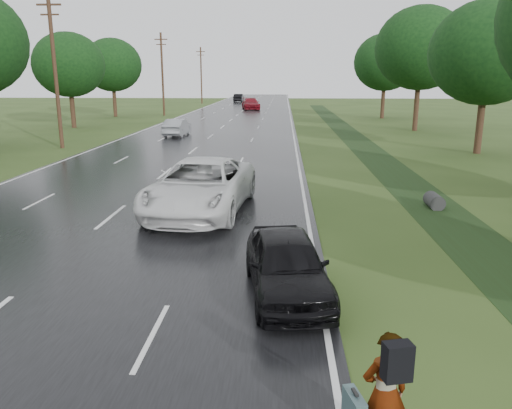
{
  "coord_description": "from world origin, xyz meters",
  "views": [
    {
      "loc": [
        5.88,
        -8.23,
        4.69
      ],
      "look_at": [
        5.16,
        5.02,
        1.3
      ],
      "focal_mm": 35.0,
      "sensor_mm": 36.0,
      "label": 1
    }
  ],
  "objects_px": {
    "white_pickup": "(201,186)",
    "dark_sedan": "(287,264)",
    "silver_sedan": "(177,127)",
    "pedestrian": "(384,392)"
  },
  "relations": [
    {
      "from": "pedestrian",
      "to": "dark_sedan",
      "type": "xyz_separation_m",
      "value": [
        -1.18,
        4.7,
        -0.14
      ]
    },
    {
      "from": "white_pickup",
      "to": "dark_sedan",
      "type": "relative_size",
      "value": 1.63
    },
    {
      "from": "white_pickup",
      "to": "silver_sedan",
      "type": "distance_m",
      "value": 24.17
    },
    {
      "from": "dark_sedan",
      "to": "pedestrian",
      "type": "bearing_deg",
      "value": -84.04
    },
    {
      "from": "dark_sedan",
      "to": "white_pickup",
      "type": "bearing_deg",
      "value": 105.55
    },
    {
      "from": "white_pickup",
      "to": "silver_sedan",
      "type": "bearing_deg",
      "value": 109.24
    },
    {
      "from": "dark_sedan",
      "to": "silver_sedan",
      "type": "distance_m",
      "value": 31.54
    },
    {
      "from": "dark_sedan",
      "to": "silver_sedan",
      "type": "xyz_separation_m",
      "value": [
        -8.78,
        30.3,
        -0.0
      ]
    },
    {
      "from": "pedestrian",
      "to": "white_pickup",
      "type": "bearing_deg",
      "value": -84.16
    },
    {
      "from": "silver_sedan",
      "to": "pedestrian",
      "type": "bearing_deg",
      "value": 108.14
    }
  ]
}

